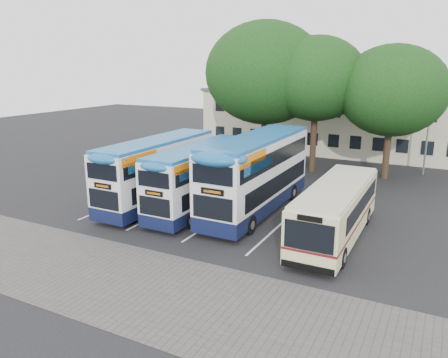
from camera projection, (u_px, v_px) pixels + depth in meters
The scene contains 12 objects.
ground at pixel (255, 253), 20.47m from camera, with size 120.00×120.00×0.00m, color black.
paving_strip at pixel (157, 290), 17.06m from camera, with size 40.00×6.00×0.01m, color #595654.
bay_lines at pixel (231, 211), 26.44m from camera, with size 14.12×11.00×0.01m.
depot_building at pixel (365, 122), 42.88m from camera, with size 32.40×8.40×6.20m.
lamp_post at pixel (430, 111), 33.69m from camera, with size 0.25×1.05×9.06m.
tree_left at pixel (265, 73), 36.31m from camera, with size 10.01×10.01×12.16m.
tree_mid at pixel (317, 79), 34.39m from camera, with size 7.83×7.83×10.84m.
tree_right at pixel (393, 91), 32.33m from camera, with size 7.99×7.99×10.11m.
bus_dd_left at pixel (159, 169), 27.24m from camera, with size 2.41×9.94×4.14m.
bus_dd_mid at pixel (201, 175), 26.13m from camera, with size 2.29×9.42×3.92m.
bus_dd_right at pixel (257, 171), 25.76m from camera, with size 2.65×10.94×4.56m.
bus_single at pixel (337, 208), 21.90m from camera, with size 2.42×9.51×2.84m.
Camera 1 is at (7.39, -17.49, 8.55)m, focal length 35.00 mm.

